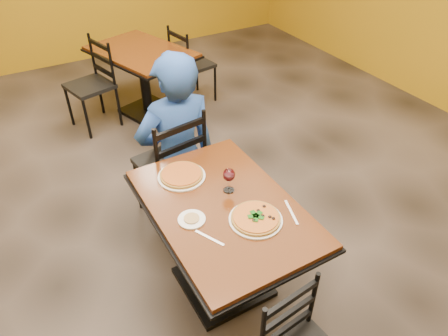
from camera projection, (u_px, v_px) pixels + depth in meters
floor at (192, 238)px, 3.26m from camera, size 7.00×8.00×0.01m
table_main at (223, 228)px, 2.58m from camera, size 0.83×1.23×0.75m
table_second at (143, 67)px, 4.53m from camera, size 1.09×1.33×0.75m
chair_main_far at (169, 164)px, 3.22m from camera, size 0.50×0.50×0.99m
chair_second_left at (90, 86)px, 4.34m from camera, size 0.52×0.52×0.94m
chair_second_right at (193, 65)px, 4.83m from camera, size 0.47×0.47×0.90m
diner at (176, 135)px, 3.20m from camera, size 0.68×0.47×1.36m
plate_main at (256, 220)px, 2.35m from camera, size 0.31×0.31×0.01m
pizza_main at (256, 218)px, 2.35m from camera, size 0.28×0.28×0.02m
plate_far at (182, 176)px, 2.67m from camera, size 0.31×0.31×0.01m
pizza_far at (181, 174)px, 2.66m from camera, size 0.28×0.28×0.02m
side_plate at (192, 219)px, 2.36m from camera, size 0.16×0.16×0.01m
dip at (192, 218)px, 2.35m from camera, size 0.09×0.09×0.01m
wine_glass at (229, 179)px, 2.51m from camera, size 0.08×0.08×0.18m
fork at (210, 238)px, 2.25m from camera, size 0.10×0.18×0.00m
knife at (291, 212)px, 2.41m from camera, size 0.08×0.20×0.00m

